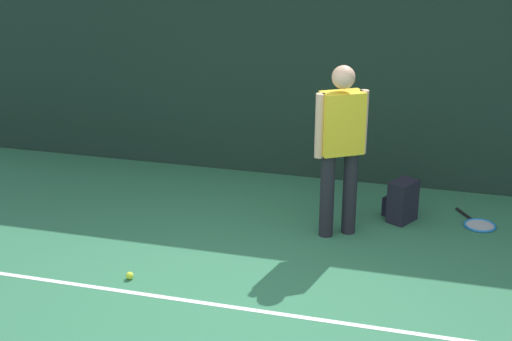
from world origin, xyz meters
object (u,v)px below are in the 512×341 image
Objects in this scene: tennis_ball_near_player at (130,276)px; tennis_player at (341,141)px; tennis_racket at (478,224)px; backpack at (401,202)px.

tennis_player is at bearing 41.37° from tennis_ball_near_player.
tennis_ball_near_player reaches higher than tennis_racket.
tennis_player is at bearing -98.64° from tennis_racket.
backpack is (0.58, 0.49, -0.76)m from tennis_player.
tennis_racket is 1.40× the size of backpack.
tennis_racket is (1.36, 0.58, -0.95)m from tennis_player.
tennis_player reaches higher than tennis_racket.
backpack is at bearing 41.08° from tennis_ball_near_player.
backpack is (-0.78, -0.08, 0.20)m from tennis_racket.
backpack is 2.90m from tennis_ball_near_player.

